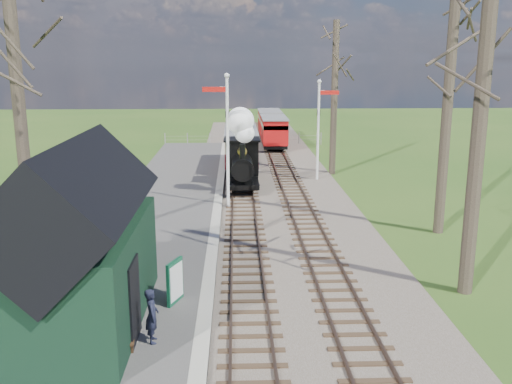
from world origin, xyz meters
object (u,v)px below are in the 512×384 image
(bench, at_px, (123,327))
(semaphore_near, at_px, (226,131))
(locomotive, at_px, (242,154))
(sign_board, at_px, (175,282))
(person, at_px, (152,316))
(red_carriage_b, at_px, (270,123))
(station_shed, at_px, (78,246))
(red_carriage_a, at_px, (274,131))
(semaphore_far, at_px, (320,122))
(coach, at_px, (241,147))

(bench, bearing_deg, semaphore_near, 79.96)
(semaphore_near, distance_m, bench, 13.64)
(locomotive, xyz_separation_m, sign_board, (-2.04, -14.27, -1.20))
(person, bearing_deg, semaphore_near, -14.66)
(locomotive, distance_m, bench, 16.84)
(locomotive, distance_m, person, 16.74)
(sign_board, xyz_separation_m, bench, (-1.04, -2.23, -0.24))
(red_carriage_b, relative_size, sign_board, 3.85)
(station_shed, distance_m, red_carriage_a, 30.38)
(semaphore_far, distance_m, person, 20.43)
(station_shed, height_order, locomotive, station_shed)
(station_shed, distance_m, red_carriage_b, 35.76)
(semaphore_near, xyz_separation_m, locomotive, (0.76, 3.41, -1.61))
(sign_board, bearing_deg, coach, 84.24)
(station_shed, height_order, coach, station_shed)
(semaphore_near, xyz_separation_m, red_carriage_b, (3.37, 23.08, -2.22))
(locomotive, distance_m, red_carriage_a, 14.42)
(red_carriage_a, relative_size, person, 3.51)
(semaphore_far, height_order, locomotive, semaphore_far)
(semaphore_far, relative_size, coach, 0.82)
(semaphore_far, relative_size, red_carriage_b, 1.21)
(semaphore_near, distance_m, locomotive, 3.85)
(semaphore_far, bearing_deg, locomotive, -149.44)
(locomotive, relative_size, red_carriage_b, 0.92)
(semaphore_near, distance_m, semaphore_far, 7.91)
(red_carriage_b, bearing_deg, semaphore_far, -84.07)
(locomotive, bearing_deg, coach, 89.89)
(coach, height_order, red_carriage_a, coach)
(coach, distance_m, red_carriage_a, 8.51)
(red_carriage_b, bearing_deg, locomotive, -97.57)
(semaphore_far, height_order, red_carriage_b, semaphore_far)
(station_shed, relative_size, semaphore_near, 1.01)
(red_carriage_b, bearing_deg, red_carriage_a, -90.00)
(coach, relative_size, red_carriage_b, 1.47)
(person, bearing_deg, semaphore_far, -27.14)
(station_shed, bearing_deg, sign_board, 27.00)
(red_carriage_a, height_order, sign_board, red_carriage_a)
(station_shed, distance_m, person, 2.63)
(coach, height_order, bench, coach)
(red_carriage_b, height_order, sign_board, red_carriage_b)
(semaphore_near, relative_size, red_carriage_a, 1.31)
(bench, bearing_deg, sign_board, 65.07)
(locomotive, distance_m, red_carriage_b, 19.85)
(person, bearing_deg, red_carriage_b, -15.54)
(sign_board, bearing_deg, locomotive, 81.87)
(red_carriage_a, relative_size, sign_board, 3.85)
(red_carriage_b, relative_size, bench, 3.34)
(red_carriage_b, xyz_separation_m, bench, (-5.69, -36.16, -0.83))
(person, bearing_deg, sign_board, -15.65)
(person, bearing_deg, station_shed, 52.09)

